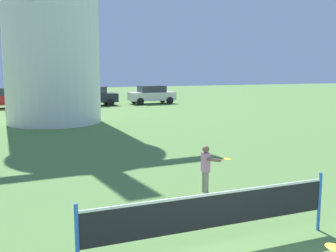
{
  "coord_description": "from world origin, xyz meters",
  "views": [
    {
      "loc": [
        -3.09,
        -3.49,
        2.98
      ],
      "look_at": [
        -0.1,
        3.9,
        1.81
      ],
      "focal_mm": 41.8,
      "sensor_mm": 36.0,
      "label": 1
    }
  ],
  "objects_px": {
    "tennis_net": "(214,211)",
    "parked_car_red": "(3,98)",
    "parked_car_black": "(91,96)",
    "player_far": "(207,166)",
    "parked_car_cream": "(152,94)"
  },
  "relations": [
    {
      "from": "parked_car_red",
      "to": "parked_car_cream",
      "type": "distance_m",
      "value": 11.85
    },
    {
      "from": "player_far",
      "to": "parked_car_red",
      "type": "distance_m",
      "value": 24.55
    },
    {
      "from": "player_far",
      "to": "parked_car_red",
      "type": "bearing_deg",
      "value": 101.27
    },
    {
      "from": "tennis_net",
      "to": "parked_car_red",
      "type": "distance_m",
      "value": 27.09
    },
    {
      "from": "parked_car_red",
      "to": "tennis_net",
      "type": "bearing_deg",
      "value": -82.63
    },
    {
      "from": "tennis_net",
      "to": "parked_car_black",
      "type": "xyz_separation_m",
      "value": [
        3.12,
        26.51,
        0.13
      ]
    },
    {
      "from": "player_far",
      "to": "parked_car_cream",
      "type": "relative_size",
      "value": 0.3
    },
    {
      "from": "parked_car_red",
      "to": "parked_car_black",
      "type": "xyz_separation_m",
      "value": [
        6.59,
        -0.36,
        -0.0
      ]
    },
    {
      "from": "parked_car_red",
      "to": "parked_car_cream",
      "type": "bearing_deg",
      "value": -2.23
    },
    {
      "from": "tennis_net",
      "to": "parked_car_red",
      "type": "xyz_separation_m",
      "value": [
        -3.47,
        26.86,
        0.13
      ]
    },
    {
      "from": "parked_car_cream",
      "to": "parked_car_red",
      "type": "bearing_deg",
      "value": 177.77
    },
    {
      "from": "tennis_net",
      "to": "player_far",
      "type": "relative_size",
      "value": 3.86
    },
    {
      "from": "player_far",
      "to": "parked_car_cream",
      "type": "distance_m",
      "value": 24.64
    },
    {
      "from": "tennis_net",
      "to": "parked_car_cream",
      "type": "height_order",
      "value": "parked_car_cream"
    },
    {
      "from": "parked_car_black",
      "to": "parked_car_red",
      "type": "bearing_deg",
      "value": 176.91
    }
  ]
}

